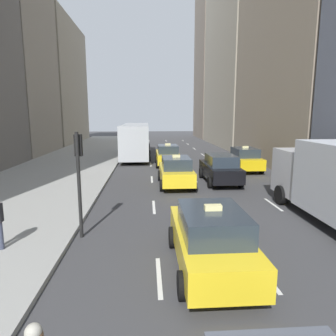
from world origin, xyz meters
The scene contains 9 objects.
sidewalk_left centered at (-7.00, 27.00, 0.07)m, with size 8.00×66.00×0.15m, color #9E9E99.
lane_markings centered at (2.60, 23.00, 0.01)m, with size 5.72×56.00×0.01m.
taxi_lead centered at (1.20, 8.32, 0.88)m, with size 2.02×4.40×1.87m.
taxi_second centered at (1.20, 25.41, 0.88)m, with size 2.02×4.40×1.87m.
taxi_third centered at (1.20, 18.15, 0.88)m, with size 2.02×4.40×1.87m.
taxi_fourth centered at (6.80, 22.77, 0.88)m, with size 2.02×4.40×1.87m.
sedan_silver_behind centered at (4.00, 18.74, 0.90)m, with size 2.02×4.57×1.77m.
city_bus centered at (-1.61, 30.93, 1.79)m, with size 2.80×11.61×3.25m.
traffic_light_pole centered at (-2.75, 10.84, 2.41)m, with size 0.24×0.42×3.60m.
Camera 1 is at (-0.46, 0.85, 4.13)m, focal length 32.00 mm.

